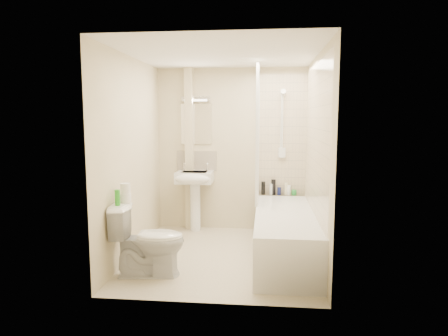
# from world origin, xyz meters

# --- Properties ---
(floor) EXTENTS (2.50, 2.50, 0.00)m
(floor) POSITION_xyz_m (0.00, 0.00, 0.00)
(floor) COLOR beige
(floor) RESTS_ON ground
(wall_back) EXTENTS (2.20, 0.02, 2.40)m
(wall_back) POSITION_xyz_m (0.00, 1.25, 1.20)
(wall_back) COLOR beige
(wall_back) RESTS_ON ground
(wall_left) EXTENTS (0.02, 2.50, 2.40)m
(wall_left) POSITION_xyz_m (-1.10, 0.00, 1.20)
(wall_left) COLOR beige
(wall_left) RESTS_ON ground
(wall_right) EXTENTS (0.02, 2.50, 2.40)m
(wall_right) POSITION_xyz_m (1.10, 0.00, 1.20)
(wall_right) COLOR beige
(wall_right) RESTS_ON ground
(ceiling) EXTENTS (2.20, 2.50, 0.02)m
(ceiling) POSITION_xyz_m (0.00, 0.00, 2.40)
(ceiling) COLOR white
(ceiling) RESTS_ON wall_back
(tile_back) EXTENTS (0.70, 0.01, 1.75)m
(tile_back) POSITION_xyz_m (0.75, 1.24, 1.42)
(tile_back) COLOR beige
(tile_back) RESTS_ON wall_back
(tile_right) EXTENTS (0.01, 2.10, 1.75)m
(tile_right) POSITION_xyz_m (1.09, 0.03, 1.42)
(tile_right) COLOR beige
(tile_right) RESTS_ON wall_right
(pipe_boxing) EXTENTS (0.12, 0.12, 2.40)m
(pipe_boxing) POSITION_xyz_m (-0.62, 1.19, 1.20)
(pipe_boxing) COLOR beige
(pipe_boxing) RESTS_ON ground
(splashback) EXTENTS (0.60, 0.02, 0.30)m
(splashback) POSITION_xyz_m (-0.52, 1.24, 1.03)
(splashback) COLOR beige
(splashback) RESTS_ON wall_back
(mirror) EXTENTS (0.46, 0.01, 0.60)m
(mirror) POSITION_xyz_m (-0.52, 1.24, 1.58)
(mirror) COLOR white
(mirror) RESTS_ON wall_back
(strip_light) EXTENTS (0.42, 0.07, 0.07)m
(strip_light) POSITION_xyz_m (-0.52, 1.22, 1.95)
(strip_light) COLOR silver
(strip_light) RESTS_ON wall_back
(bathtub) EXTENTS (0.70, 2.10, 0.55)m
(bathtub) POSITION_xyz_m (0.75, 0.03, 0.29)
(bathtub) COLOR white
(bathtub) RESTS_ON ground
(shower_screen) EXTENTS (0.04, 0.92, 1.80)m
(shower_screen) POSITION_xyz_m (0.40, 0.80, 1.45)
(shower_screen) COLOR white
(shower_screen) RESTS_ON bathtub
(shower_fixture) EXTENTS (0.10, 0.16, 0.99)m
(shower_fixture) POSITION_xyz_m (0.75, 1.19, 1.55)
(shower_fixture) COLOR white
(shower_fixture) RESTS_ON wall_back
(pedestal_sink) EXTENTS (0.53, 0.48, 1.02)m
(pedestal_sink) POSITION_xyz_m (-0.52, 1.01, 0.71)
(pedestal_sink) COLOR white
(pedestal_sink) RESTS_ON ground
(bottle_black_a) EXTENTS (0.06, 0.06, 0.19)m
(bottle_black_a) POSITION_xyz_m (0.48, 1.16, 0.65)
(bottle_black_a) COLOR black
(bottle_black_a) RESTS_ON bathtub
(bottle_white_a) EXTENTS (0.06, 0.06, 0.16)m
(bottle_white_a) POSITION_xyz_m (0.60, 1.16, 0.63)
(bottle_white_a) COLOR silver
(bottle_white_a) RESTS_ON bathtub
(bottle_black_b) EXTENTS (0.06, 0.06, 0.23)m
(bottle_black_b) POSITION_xyz_m (0.63, 1.16, 0.66)
(bottle_black_b) COLOR black
(bottle_black_b) RESTS_ON bathtub
(bottle_blue) EXTENTS (0.06, 0.06, 0.11)m
(bottle_blue) POSITION_xyz_m (0.72, 1.16, 0.61)
(bottle_blue) COLOR #121951
(bottle_blue) RESTS_ON bathtub
(bottle_cream) EXTENTS (0.05, 0.05, 0.18)m
(bottle_cream) POSITION_xyz_m (0.82, 1.16, 0.64)
(bottle_cream) COLOR beige
(bottle_cream) RESTS_ON bathtub
(bottle_white_b) EXTENTS (0.06, 0.06, 0.14)m
(bottle_white_b) POSITION_xyz_m (0.85, 1.16, 0.62)
(bottle_white_b) COLOR white
(bottle_white_b) RESTS_ON bathtub
(bottle_green) EXTENTS (0.07, 0.07, 0.08)m
(bottle_green) POSITION_xyz_m (0.93, 1.16, 0.59)
(bottle_green) COLOR green
(bottle_green) RESTS_ON bathtub
(toilet) EXTENTS (0.60, 0.85, 0.77)m
(toilet) POSITION_xyz_m (-0.72, -0.66, 0.39)
(toilet) COLOR white
(toilet) RESTS_ON ground
(toilet_roll_lower) EXTENTS (0.12, 0.12, 0.10)m
(toilet_roll_lower) POSITION_xyz_m (-0.98, -0.59, 0.82)
(toilet_roll_lower) COLOR white
(toilet_roll_lower) RESTS_ON toilet
(toilet_roll_upper) EXTENTS (0.11, 0.11, 0.11)m
(toilet_roll_upper) POSITION_xyz_m (-0.98, -0.58, 0.93)
(toilet_roll_upper) COLOR white
(toilet_roll_upper) RESTS_ON toilet_roll_lower
(green_bottle) EXTENTS (0.05, 0.05, 0.17)m
(green_bottle) POSITION_xyz_m (-1.01, -0.74, 0.85)
(green_bottle) COLOR green
(green_bottle) RESTS_ON toilet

